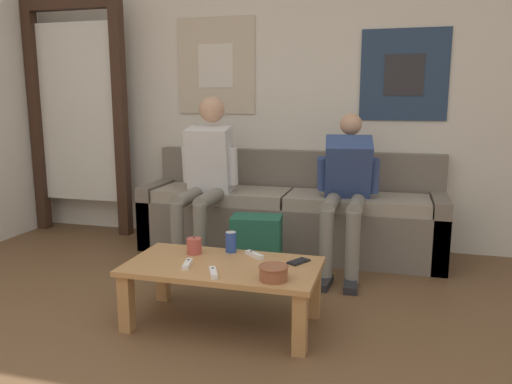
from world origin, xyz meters
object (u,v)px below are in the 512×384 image
object	(u,v)px
ceramic_bowl	(273,272)
game_controller_near_left	(187,264)
person_seated_teen	(346,185)
cell_phone	(298,261)
game_controller_near_right	(213,273)
game_controller_far_center	(254,255)
coffee_table	(223,274)
backpack	(256,251)
drink_can_blue	(231,242)
person_seated_adult	(205,172)
couch	(289,217)
pillar_candle	(194,246)

from	to	relation	value
ceramic_bowl	game_controller_near_left	size ratio (longest dim) A/B	1.04
person_seated_teen	cell_phone	xyz separation A→B (m)	(-0.16, -1.01, -0.27)
person_seated_teen	game_controller_near_right	distance (m)	1.47
game_controller_far_center	cell_phone	size ratio (longest dim) A/B	0.88
ceramic_bowl	game_controller_far_center	distance (m)	0.39
coffee_table	game_controller_far_center	world-z (taller)	game_controller_far_center
coffee_table	backpack	distance (m)	0.69
game_controller_near_left	game_controller_near_right	bearing A→B (deg)	-26.38
coffee_table	game_controller_far_center	distance (m)	0.23
game_controller_near_left	game_controller_far_center	xyz separation A→B (m)	(0.31, 0.26, 0.00)
game_controller_near_left	game_controller_far_center	world-z (taller)	same
drink_can_blue	game_controller_far_center	size ratio (longest dim) A/B	0.93
ceramic_bowl	drink_can_blue	bearing A→B (deg)	132.41
game_controller_near_right	person_seated_adult	bearing A→B (deg)	112.64
couch	ceramic_bowl	size ratio (longest dim) A/B	16.05
person_seated_adult	couch	bearing A→B (deg)	29.94
couch	coffee_table	distance (m)	1.46
person_seated_adult	cell_phone	xyz separation A→B (m)	(0.93, -0.97, -0.34)
couch	cell_phone	bearing A→B (deg)	-76.20
ceramic_bowl	game_controller_far_center	size ratio (longest dim) A/B	1.15
person_seated_teen	backpack	size ratio (longest dim) A/B	2.46
drink_can_blue	game_controller_near_left	world-z (taller)	drink_can_blue
couch	ceramic_bowl	bearing A→B (deg)	-81.17
game_controller_far_center	ceramic_bowl	bearing A→B (deg)	-59.82
couch	game_controller_far_center	world-z (taller)	couch
game_controller_far_center	pillar_candle	bearing A→B (deg)	-174.25
pillar_candle	cell_phone	size ratio (longest dim) A/B	0.70
game_controller_near_right	cell_phone	xyz separation A→B (m)	(0.39, 0.32, -0.01)
couch	ceramic_bowl	distance (m)	1.65
backpack	drink_can_blue	size ratio (longest dim) A/B	3.79
ceramic_bowl	cell_phone	xyz separation A→B (m)	(0.07, 0.30, -0.04)
person_seated_teen	coffee_table	bearing A→B (deg)	-116.10
drink_can_blue	person_seated_adult	bearing A→B (deg)	119.53
game_controller_near_right	pillar_candle	bearing A→B (deg)	127.07
ceramic_bowl	game_controller_near_right	bearing A→B (deg)	-178.10
ceramic_bowl	game_controller_far_center	bearing A→B (deg)	120.18
game_controller_far_center	cell_phone	distance (m)	0.27
backpack	game_controller_near_right	bearing A→B (deg)	-89.70
game_controller_near_right	couch	bearing A→B (deg)	87.59
coffee_table	game_controller_near_left	bearing A→B (deg)	-153.42
drink_can_blue	game_controller_near_right	xyz separation A→B (m)	(0.03, -0.40, -0.05)
pillar_candle	game_controller_near_right	bearing A→B (deg)	-52.93
drink_can_blue	cell_phone	world-z (taller)	drink_can_blue
person_seated_teen	backpack	world-z (taller)	person_seated_teen
backpack	game_controller_near_left	world-z (taller)	backpack
coffee_table	person_seated_adult	world-z (taller)	person_seated_adult
ceramic_bowl	person_seated_teen	bearing A→B (deg)	80.04
coffee_table	backpack	xyz separation A→B (m)	(0.01, 0.69, -0.07)
backpack	couch	bearing A→B (deg)	84.57
couch	pillar_candle	world-z (taller)	couch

